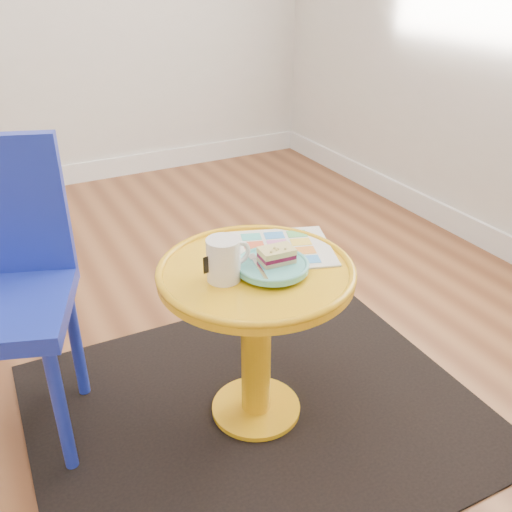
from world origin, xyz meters
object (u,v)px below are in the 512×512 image
newspaper (279,249)px  mug (224,258)px  side_table (256,313)px  plate (272,266)px

newspaper → mug: (-0.21, -0.08, 0.06)m
newspaper → side_table: bearing=-128.4°
newspaper → mug: size_ratio=2.36×
newspaper → plate: bearing=-108.3°
plate → newspaper: bearing=52.4°
mug → plate: 0.13m
newspaper → plate: size_ratio=1.54×
mug → plate: (0.12, -0.03, -0.04)m
newspaper → plate: 0.13m
side_table → newspaper: newspaper is taller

